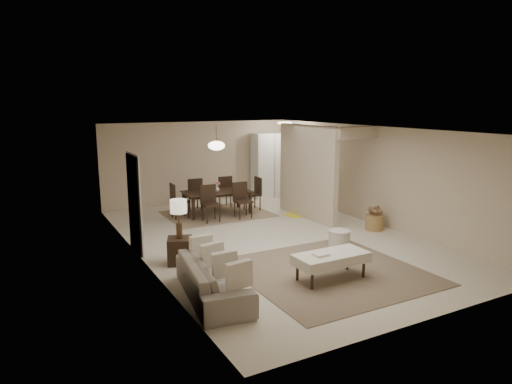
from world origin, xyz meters
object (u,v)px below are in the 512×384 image
sofa (213,279)px  side_table (180,251)px  round_pouf (339,239)px  wicker_basket (374,222)px  dining_table (217,203)px  pantry_cabinet (270,165)px  ottoman_bench (331,259)px

sofa → side_table: (0.05, 1.75, -0.05)m
sofa → round_pouf: bearing=-64.2°
sofa → side_table: bearing=6.6°
side_table → wicker_basket: size_ratio=1.16×
dining_table → side_table: bearing=-121.8°
pantry_cabinet → sofa: 8.07m
sofa → wicker_basket: sofa is taller
dining_table → pantry_cabinet: bearing=31.3°
sofa → round_pouf: (3.41, 1.08, -0.12)m
ottoman_bench → dining_table: size_ratio=0.73×
sofa → round_pouf: 3.58m
pantry_cabinet → wicker_basket: (0.24, -4.69, -0.86)m
wicker_basket → round_pouf: bearing=-157.4°
wicker_basket → ottoman_bench: bearing=-144.8°
ottoman_bench → wicker_basket: ottoman_bench is taller
ottoman_bench → dining_table: bearing=88.0°
side_table → round_pouf: bearing=-11.3°
ottoman_bench → side_table: size_ratio=2.63×
side_table → round_pouf: size_ratio=1.07×
ottoman_bench → round_pouf: size_ratio=2.81×
ottoman_bench → wicker_basket: (2.91, 2.06, -0.20)m
pantry_cabinet → wicker_basket: 4.78m
wicker_basket → dining_table: dining_table is taller
side_table → dining_table: bearing=55.9°
sofa → wicker_basket: 5.34m
side_table → dining_table: size_ratio=0.28×
sofa → dining_table: size_ratio=1.13×
round_pouf → dining_table: bearing=105.8°
pantry_cabinet → sofa: bearing=-126.7°
round_pouf → sofa: bearing=-162.5°
pantry_cabinet → ottoman_bench: size_ratio=1.56×
pantry_cabinet → sofa: size_ratio=1.01×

